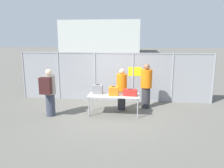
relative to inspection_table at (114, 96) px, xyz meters
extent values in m
plane|color=#605E56|center=(-0.20, 0.01, -0.71)|extent=(120.00, 120.00, 0.00)
cylinder|color=gray|center=(-4.56, 1.91, 0.40)|extent=(0.07, 0.07, 2.21)
cylinder|color=gray|center=(-2.82, 1.91, 0.40)|extent=(0.07, 0.07, 2.21)
cylinder|color=gray|center=(-1.07, 1.91, 0.40)|extent=(0.07, 0.07, 2.21)
cylinder|color=gray|center=(0.67, 1.91, 0.40)|extent=(0.07, 0.07, 2.21)
cylinder|color=gray|center=(2.41, 1.91, 0.40)|extent=(0.07, 0.07, 2.21)
cylinder|color=gray|center=(4.16, 1.91, 0.40)|extent=(0.07, 0.07, 2.21)
cube|color=gray|center=(-0.20, 1.91, 0.40)|extent=(8.72, 0.01, 2.21)
cube|color=gray|center=(-0.20, 1.91, 1.48)|extent=(8.72, 0.04, 0.04)
cube|color=yellow|center=(0.75, 1.90, 0.67)|extent=(0.60, 0.01, 0.40)
cube|color=#B2B2AD|center=(0.00, 0.00, 0.04)|extent=(1.91, 0.79, 0.02)
cylinder|color=#99999E|center=(-0.90, -0.34, -0.34)|extent=(0.04, 0.04, 0.74)
cylinder|color=#99999E|center=(0.90, -0.34, -0.34)|extent=(0.04, 0.04, 0.74)
cylinder|color=#99999E|center=(-0.90, 0.34, -0.34)|extent=(0.04, 0.04, 0.74)
cylinder|color=#99999E|center=(0.90, 0.34, -0.34)|extent=(0.04, 0.04, 0.74)
cube|color=slate|center=(-0.63, 0.11, 0.22)|extent=(0.38, 0.27, 0.34)
cube|color=black|center=(-0.63, 0.11, 0.40)|extent=(0.15, 0.03, 0.02)
cube|color=orange|center=(-0.01, -0.03, 0.21)|extent=(0.35, 0.36, 0.32)
cube|color=black|center=(-0.01, -0.03, 0.38)|extent=(0.14, 0.03, 0.02)
cube|color=red|center=(0.61, -0.04, 0.17)|extent=(0.52, 0.29, 0.24)
cube|color=black|center=(0.61, -0.04, 0.30)|extent=(0.16, 0.04, 0.02)
cylinder|color=#383D4C|center=(-2.32, -0.42, -0.29)|extent=(0.33, 0.33, 0.84)
cylinder|color=gray|center=(-2.32, -0.42, 0.48)|extent=(0.44, 0.44, 0.70)
sphere|color=beige|center=(-2.32, -0.42, 0.94)|extent=(0.23, 0.23, 0.23)
cube|color=#381919|center=(-2.32, -0.76, 0.51)|extent=(0.39, 0.24, 0.58)
cylinder|color=#2D2D33|center=(0.25, 0.60, -0.31)|extent=(0.31, 0.31, 0.80)
cylinder|color=orange|center=(0.25, 0.60, 0.42)|extent=(0.41, 0.41, 0.66)
sphere|color=tan|center=(0.25, 0.60, 0.86)|extent=(0.22, 0.22, 0.22)
cylinder|color=#2D2D33|center=(1.23, 0.94, -0.27)|extent=(0.35, 0.35, 0.87)
cylinder|color=orange|center=(1.23, 0.94, 0.53)|extent=(0.46, 0.46, 0.73)
sphere|color=brown|center=(1.23, 0.94, 1.02)|extent=(0.24, 0.24, 0.24)
cube|color=#4C6B47|center=(1.85, 4.00, -0.26)|extent=(2.49, 1.58, 0.57)
sphere|color=black|center=(1.41, 3.15, -0.42)|extent=(0.57, 0.57, 0.57)
sphere|color=black|center=(1.41, 4.84, -0.42)|extent=(0.57, 0.57, 0.57)
cylinder|color=#59595B|center=(0.17, 4.00, -0.50)|extent=(0.87, 0.06, 0.06)
cube|color=#B2B7B2|center=(-6.48, 37.68, 2.37)|extent=(15.35, 10.11, 6.16)
camera|label=1|loc=(0.85, -7.87, 2.14)|focal=35.00mm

